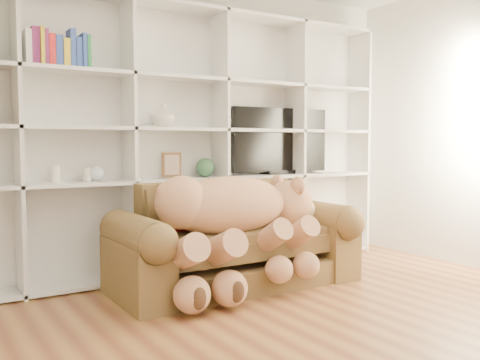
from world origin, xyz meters
TOP-DOWN VIEW (x-y plane):
  - wall_back at (0.00, 2.50)m, footprint 5.00×0.02m
  - bookshelf at (-0.24, 2.36)m, footprint 4.43×0.35m
  - sofa at (0.23, 1.71)m, footprint 2.02×0.87m
  - teddy_bear at (0.13, 1.54)m, footprint 1.57×0.85m
  - throw_pillow at (-0.19, 1.85)m, footprint 0.36×0.25m
  - gift_box at (1.15, 1.58)m, footprint 0.39×0.38m
  - tv at (1.17, 2.35)m, footprint 1.12×0.18m
  - picture_frame at (-0.05, 2.30)m, footprint 0.18×0.06m
  - green_vase at (0.29, 2.30)m, footprint 0.18×0.18m
  - figurine_tall at (-1.05, 2.30)m, footprint 0.09×0.09m
  - figurine_short at (-0.80, 2.30)m, footprint 0.08×0.08m
  - snow_globe at (-0.72, 2.30)m, footprint 0.12×0.12m
  - shelf_vase at (-0.12, 2.30)m, footprint 0.24×0.24m

SIDE VIEW (x-z plane):
  - gift_box at x=1.15m, z-range 0.00..0.26m
  - sofa at x=0.23m, z-range -0.10..0.74m
  - throw_pillow at x=-0.19m, z-range 0.42..0.76m
  - teddy_bear at x=0.13m, z-range 0.14..1.05m
  - figurine_short at x=-0.80m, z-range 0.86..0.98m
  - snow_globe at x=-0.72m, z-range 0.87..0.99m
  - figurine_tall at x=-1.05m, z-range 0.86..1.00m
  - green_vase at x=0.29m, z-range 0.86..1.04m
  - picture_frame at x=-0.05m, z-range 0.88..1.10m
  - tv at x=1.17m, z-range 0.86..1.52m
  - bookshelf at x=-0.24m, z-range 0.11..2.51m
  - wall_back at x=0.00m, z-range 0.00..2.70m
  - shelf_vase at x=-0.12m, z-range 1.31..1.52m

